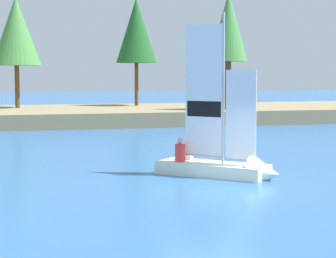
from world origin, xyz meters
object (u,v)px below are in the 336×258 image
Objects in this scene: shoreline_tree_midright at (136,31)px; sailboat at (230,164)px; shoreline_tree_centre at (16,31)px; channel_buoy at (243,143)px; shoreline_tree_right at (228,28)px.

shoreline_tree_midright reaches higher than sailboat.
shoreline_tree_centre is 27.62m from sailboat.
channel_buoy is at bearing -88.28° from shoreline_tree_midright.
shoreline_tree_centre is 8.93m from shoreline_tree_midright.
shoreline_tree_midright reaches higher than shoreline_tree_right.
shoreline_tree_midright is 1.03× the size of shoreline_tree_right.
shoreline_tree_midright is (8.84, 1.17, 0.27)m from shoreline_tree_centre.
shoreline_tree_midright reaches higher than channel_buoy.
shoreline_tree_centre is at bearing -172.45° from shoreline_tree_midright.
shoreline_tree_right is 13.61× the size of channel_buoy.
shoreline_tree_centre is 14.83m from shoreline_tree_right.
shoreline_tree_right is 1.38× the size of sailboat.
shoreline_tree_midright reaches higher than shoreline_tree_centre.
shoreline_tree_right reaches higher than shoreline_tree_centre.
channel_buoy is (9.46, -19.30, -6.05)m from shoreline_tree_centre.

